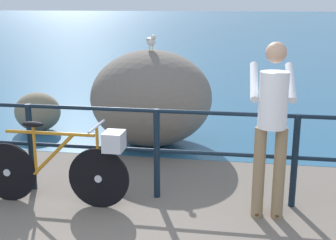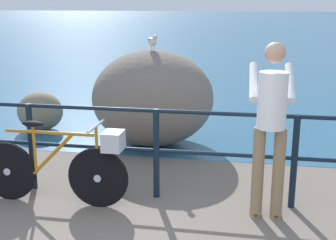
{
  "view_description": "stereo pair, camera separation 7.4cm",
  "coord_description": "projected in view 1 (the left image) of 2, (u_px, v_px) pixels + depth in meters",
  "views": [
    {
      "loc": [
        0.89,
        -2.55,
        2.15
      ],
      "look_at": [
        0.06,
        2.51,
        0.8
      ],
      "focal_mm": 48.57,
      "sensor_mm": 36.0,
      "label": 1
    },
    {
      "loc": [
        0.96,
        -2.54,
        2.15
      ],
      "look_at": [
        0.06,
        2.51,
        0.8
      ],
      "focal_mm": 48.57,
      "sensor_mm": 36.0,
      "label": 2
    }
  ],
  "objects": [
    {
      "name": "seagull",
      "position": [
        151.0,
        41.0,
        6.6
      ],
      "size": [
        0.23,
        0.33,
        0.23
      ],
      "rotation": [
        0.0,
        0.0,
        5.23
      ],
      "color": "gold",
      "rests_on": "breakwater_boulder_main"
    },
    {
      "name": "breakwater_boulder_main",
      "position": [
        151.0,
        98.0,
        6.86
      ],
      "size": [
        1.84,
        1.74,
        1.45
      ],
      "color": "slate",
      "rests_on": "ground"
    },
    {
      "name": "bicycle",
      "position": [
        65.0,
        164.0,
        4.83
      ],
      "size": [
        1.7,
        0.48,
        0.92
      ],
      "rotation": [
        0.0,
        0.0,
        -0.01
      ],
      "color": "black",
      "rests_on": "ground_plane"
    },
    {
      "name": "promenade_railing",
      "position": [
        157.0,
        143.0,
        4.98
      ],
      "size": [
        8.94,
        0.07,
        1.02
      ],
      "color": "black",
      "rests_on": "ground_plane"
    },
    {
      "name": "sea_surface",
      "position": [
        235.0,
        21.0,
        49.32
      ],
      "size": [
        120.0,
        90.0,
        0.01
      ],
      "primitive_type": "cube",
      "color": "#285B7F",
      "rests_on": "ground_plane"
    },
    {
      "name": "breakwater_boulder_left",
      "position": [
        38.0,
        112.0,
        7.67
      ],
      "size": [
        0.78,
        0.65,
        0.66
      ],
      "color": "gray",
      "rests_on": "ground"
    },
    {
      "name": "person_at_railing",
      "position": [
        272.0,
        123.0,
        4.43
      ],
      "size": [
        0.45,
        0.64,
        1.78
      ],
      "rotation": [
        0.0,
        0.0,
        1.59
      ],
      "color": "#8C7251",
      "rests_on": "ground_plane"
    },
    {
      "name": "ground_plane",
      "position": [
        224.0,
        47.0,
        22.22
      ],
      "size": [
        120.0,
        120.0,
        0.1
      ],
      "primitive_type": "cube",
      "color": "#6B6056"
    }
  ]
}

